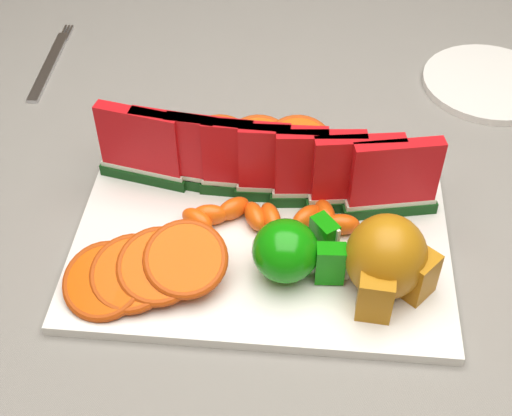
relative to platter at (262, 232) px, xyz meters
The scene contains 11 objects.
table 0.15m from the platter, 96.64° to the left, with size 1.40×0.90×0.75m.
tablecloth 0.11m from the platter, 96.64° to the left, with size 1.53×1.03×0.20m.
platter is the anchor object (origin of this frame).
apple_cluster 0.08m from the platter, 59.29° to the right, with size 0.11×0.09×0.06m.
pear_cluster 0.15m from the platter, 28.24° to the right, with size 0.10×0.10×0.09m.
side_plate 0.42m from the platter, 47.02° to the left, with size 0.23×0.23×0.01m.
fork 0.45m from the platter, 136.96° to the left, with size 0.02×0.20×0.00m.
watermelon_row 0.07m from the platter, 92.89° to the left, with size 0.39×0.07×0.10m.
orange_fan_front 0.14m from the platter, 141.13° to the right, with size 0.18×0.12×0.05m.
orange_fan_back 0.13m from the platter, 107.55° to the left, with size 0.24×0.10×0.04m.
tangerine_segments 0.02m from the platter, 53.72° to the left, with size 0.20×0.06×0.02m.
Camera 1 is at (0.05, -0.63, 1.33)m, focal length 50.00 mm.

